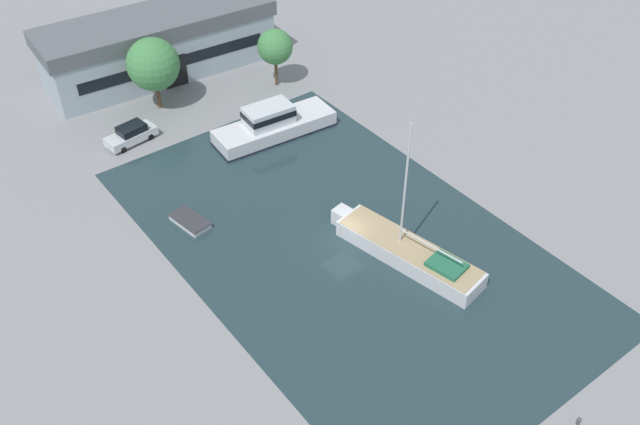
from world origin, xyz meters
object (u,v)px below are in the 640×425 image
motor_cruiser (273,125)px  quay_tree_by_water (275,47)px  warehouse_building (159,44)px  small_dinghy (190,221)px  sailboat_moored (407,252)px  quay_tree_near_building (153,64)px  parked_car (131,134)px

motor_cruiser → quay_tree_by_water: bearing=-31.7°
warehouse_building → motor_cruiser: warehouse_building is taller
small_dinghy → warehouse_building: bearing=-122.0°
small_dinghy → sailboat_moored: bearing=120.1°
quay_tree_near_building → parked_car: bearing=-141.2°
sailboat_moored → motor_cruiser: 19.64m
quay_tree_by_water → sailboat_moored: sailboat_moored is taller
parked_car → warehouse_building: bearing=-47.5°
sailboat_moored → quay_tree_by_water: bearing=64.3°
warehouse_building → quay_tree_near_building: (-3.56, -6.15, 1.47)m
motor_cruiser → small_dinghy: (-12.25, -6.34, -0.86)m
quay_tree_by_water → motor_cruiser: size_ratio=0.51×
warehouse_building → quay_tree_by_water: 12.34m
parked_car → quay_tree_by_water: bearing=-95.5°
quay_tree_by_water → small_dinghy: quay_tree_by_water is taller
motor_cruiser → quay_tree_near_building: bearing=34.3°
quay_tree_near_building → sailboat_moored: sailboat_moored is taller
warehouse_building → parked_car: size_ratio=5.00×
quay_tree_by_water → motor_cruiser: 9.70m
quay_tree_near_building → parked_car: quay_tree_near_building is taller
quay_tree_by_water → parked_car: bearing=-177.9°
warehouse_building → small_dinghy: warehouse_building is taller
warehouse_building → motor_cruiser: 17.09m
sailboat_moored → small_dinghy: size_ratio=3.59×
quay_tree_by_water → parked_car: quay_tree_by_water is taller
warehouse_building → small_dinghy: 25.28m
quay_tree_near_building → sailboat_moored: 30.80m
warehouse_building → quay_tree_by_water: (7.94, -9.39, 1.02)m
sailboat_moored → small_dinghy: bearing=117.9°
sailboat_moored → motor_cruiser: bearing=74.5°
quay_tree_near_building → motor_cruiser: quay_tree_near_building is taller
quay_tree_near_building → small_dinghy: size_ratio=1.97×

